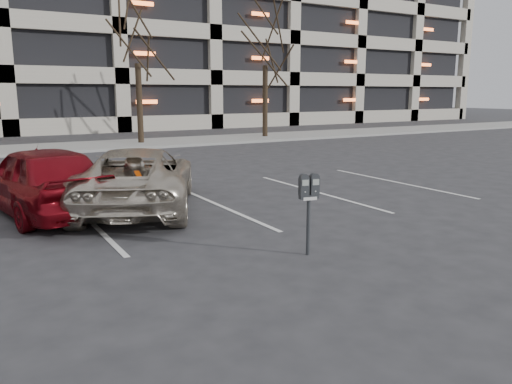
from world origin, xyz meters
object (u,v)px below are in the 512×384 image
at_px(tree_d, 265,19).
at_px(suv_silver, 138,178).
at_px(tree_c, 135,11).
at_px(car_red, 42,180).
at_px(parking_meter, 309,194).

xyz_separation_m(tree_d, suv_silver, (-11.23, -13.16, -5.62)).
bearing_deg(tree_c, suv_silver, -107.83).
xyz_separation_m(tree_d, car_red, (-13.07, -12.71, -5.55)).
xyz_separation_m(tree_d, parking_meter, (-9.93, -17.57, -5.32)).
relative_size(parking_meter, suv_silver, 0.24).
bearing_deg(tree_d, car_red, -135.80).
distance_m(tree_c, suv_silver, 14.87).
relative_size(parking_meter, car_red, 0.29).
relative_size(tree_c, suv_silver, 1.61).
xyz_separation_m(parking_meter, car_red, (-3.14, 4.86, -0.23)).
height_order(tree_c, suv_silver, tree_c).
bearing_deg(car_red, tree_d, -146.85).
xyz_separation_m(tree_c, parking_meter, (-2.93, -17.57, -5.17)).
relative_size(tree_c, parking_meter, 6.79).
bearing_deg(suv_silver, car_red, 10.64).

